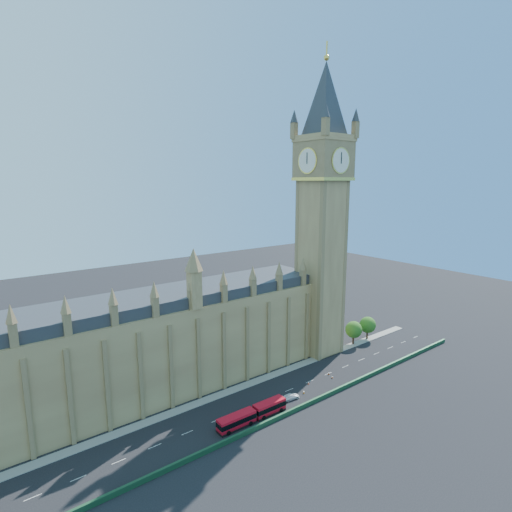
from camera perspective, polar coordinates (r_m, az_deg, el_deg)
ground at (r=112.05m, az=-0.10°, el=-20.40°), size 400.00×400.00×0.00m
palace_westminster at (r=112.74m, az=-17.69°, el=-12.82°), size 120.00×20.00×28.00m
elizabeth_tower at (r=132.09m, az=9.49°, el=9.08°), size 20.59×20.59×105.00m
bridge_parapet at (r=105.79m, az=3.09°, el=-22.09°), size 160.00×0.60×1.20m
kerb_north at (r=118.70m, az=-3.03°, el=-18.47°), size 160.00×3.00×0.16m
tree_east_near at (r=149.63m, az=13.82°, el=-10.10°), size 6.00×6.00×8.50m
tree_east_far at (r=155.63m, az=15.69°, el=-9.37°), size 6.00×6.00×8.50m
red_bus at (r=104.89m, az=-0.51°, el=-21.66°), size 19.25×3.34×3.26m
car_grey at (r=109.06m, az=-0.21°, el=-20.89°), size 4.40×1.78×1.50m
car_silver at (r=111.02m, az=1.63°, el=-20.29°), size 4.47×1.82×1.44m
car_white at (r=114.14m, az=4.96°, el=-19.38°), size 5.34×2.62×1.50m
cone_a at (r=117.35m, az=6.85°, el=-18.73°), size 0.55×0.55×0.78m
cone_b at (r=122.02m, az=7.52°, el=-17.55°), size 0.44×0.44×0.68m
cone_c at (r=126.29m, az=10.84°, el=-16.62°), size 0.56×0.56×0.71m
cone_d at (r=128.16m, az=10.36°, el=-16.17°), size 0.59×0.59×0.77m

